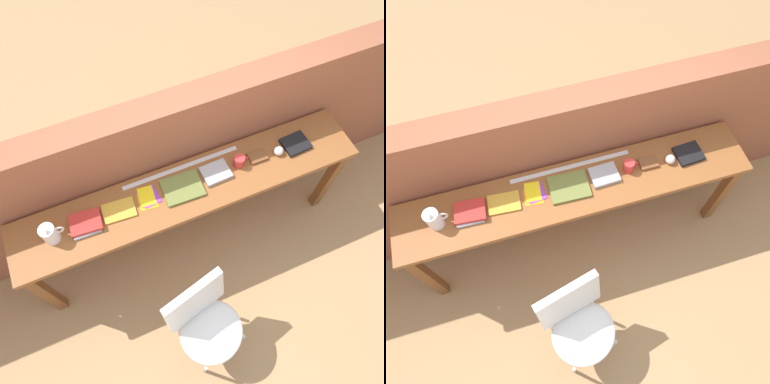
% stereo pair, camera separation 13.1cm
% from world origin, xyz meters
% --- Properties ---
extents(ground_plane, '(40.00, 40.00, 0.00)m').
position_xyz_m(ground_plane, '(0.00, 0.00, 0.00)').
color(ground_plane, tan).
extents(brick_wall_back, '(6.00, 0.20, 1.39)m').
position_xyz_m(brick_wall_back, '(0.00, 0.64, 0.70)').
color(brick_wall_back, '#935138').
rests_on(brick_wall_back, ground).
extents(sideboard, '(2.50, 0.44, 0.88)m').
position_xyz_m(sideboard, '(0.00, 0.30, 0.74)').
color(sideboard, brown).
rests_on(sideboard, ground).
extents(chair_white_moulded, '(0.53, 0.54, 0.89)m').
position_xyz_m(chair_white_moulded, '(-0.23, -0.50, 0.53)').
color(chair_white_moulded, white).
rests_on(chair_white_moulded, ground).
extents(pitcher_white, '(0.14, 0.10, 0.18)m').
position_xyz_m(pitcher_white, '(-0.95, 0.30, 0.96)').
color(pitcher_white, white).
rests_on(pitcher_white, sideboard).
extents(book_stack_leftmost, '(0.22, 0.18, 0.04)m').
position_xyz_m(book_stack_leftmost, '(-0.73, 0.31, 0.90)').
color(book_stack_leftmost, '#9E9EA3').
rests_on(book_stack_leftmost, sideboard).
extents(magazine_cycling, '(0.23, 0.16, 0.02)m').
position_xyz_m(magazine_cycling, '(-0.50, 0.32, 0.89)').
color(magazine_cycling, gold).
rests_on(magazine_cycling, sideboard).
extents(pamphlet_pile_colourful, '(0.16, 0.18, 0.01)m').
position_xyz_m(pamphlet_pile_colourful, '(-0.29, 0.34, 0.88)').
color(pamphlet_pile_colourful, orange).
rests_on(pamphlet_pile_colourful, sideboard).
extents(book_open_centre, '(0.28, 0.23, 0.02)m').
position_xyz_m(book_open_centre, '(-0.05, 0.31, 0.89)').
color(book_open_centre, olive).
rests_on(book_open_centre, sideboard).
extents(book_grey_hardcover, '(0.20, 0.17, 0.03)m').
position_xyz_m(book_grey_hardcover, '(0.21, 0.33, 0.90)').
color(book_grey_hardcover, '#9E9EA3').
rests_on(book_grey_hardcover, sideboard).
extents(mug, '(0.11, 0.08, 0.09)m').
position_xyz_m(mug, '(0.40, 0.33, 0.92)').
color(mug, red).
rests_on(mug, sideboard).
extents(leather_journal_brown, '(0.13, 0.10, 0.02)m').
position_xyz_m(leather_journal_brown, '(0.55, 0.33, 0.89)').
color(leather_journal_brown, brown).
rests_on(leather_journal_brown, sideboard).
extents(sports_ball_small, '(0.07, 0.07, 0.07)m').
position_xyz_m(sports_ball_small, '(0.70, 0.30, 0.91)').
color(sports_ball_small, silver).
rests_on(sports_ball_small, sideboard).
extents(book_repair_rightmost, '(0.20, 0.17, 0.03)m').
position_xyz_m(book_repair_rightmost, '(0.85, 0.32, 0.89)').
color(book_repair_rightmost, black).
rests_on(book_repair_rightmost, sideboard).
extents(ruler_metal_back_edge, '(0.87, 0.03, 0.00)m').
position_xyz_m(ruler_metal_back_edge, '(0.01, 0.47, 0.88)').
color(ruler_metal_back_edge, silver).
rests_on(ruler_metal_back_edge, sideboard).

